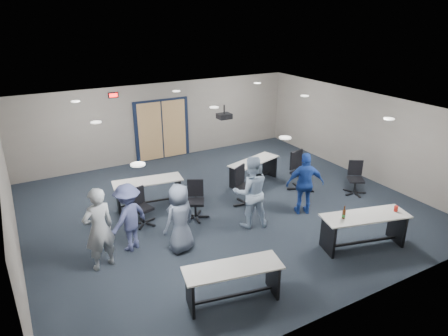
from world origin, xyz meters
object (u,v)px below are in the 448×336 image
chair_back_b (195,201)px  person_back (128,217)px  chair_back_d (302,172)px  person_plaid (180,218)px  table_front_left (233,278)px  table_front_right (364,225)px  person_lightblue (251,192)px  person_navy (305,184)px  chair_loose_right (356,178)px  table_back_left (148,188)px  table_back_right (254,168)px  person_gray (99,229)px  chair_back_a (143,207)px  chair_back_c (247,187)px

chair_back_b → person_back: (-1.88, -0.56, 0.29)m
chair_back_d → person_plaid: person_plaid is taller
table_front_left → table_front_right: 3.48m
person_lightblue → person_navy: 1.59m
chair_loose_right → person_lightblue: bearing=-146.0°
table_back_left → person_navy: 4.19m
table_front_left → chair_back_d: bearing=48.7°
person_navy → table_front_left: bearing=55.9°
table_back_left → table_back_right: table_back_left is taller
table_back_left → chair_back_d: size_ratio=1.62×
person_lightblue → person_navy: (1.59, -0.13, -0.08)m
table_front_right → chair_loose_right: size_ratio=2.13×
chair_back_d → person_lightblue: (-2.46, -1.02, 0.32)m
chair_back_d → table_back_right: bearing=116.9°
chair_back_d → person_navy: size_ratio=0.71×
chair_back_b → person_plaid: 1.50m
table_back_right → person_gray: bearing=-173.8°
table_front_left → chair_back_a: bearing=110.0°
table_back_left → person_lightblue: (1.83, -2.26, 0.40)m
table_back_right → chair_back_b: 2.83m
chair_loose_right → person_gray: person_gray is taller
table_back_right → person_plaid: (-3.47, -2.36, 0.30)m
table_front_right → chair_back_b: table_front_right is taller
table_front_right → person_lightblue: 2.68m
person_plaid → person_back: size_ratio=1.01×
chair_back_d → chair_loose_right: (1.20, -0.97, -0.11)m
chair_back_c → chair_back_d: chair_back_d is taller
person_plaid → person_lightblue: person_lightblue is taller
chair_back_a → person_plaid: bearing=-93.2°
person_gray → person_lightblue: (3.62, -0.03, 0.01)m
chair_back_d → chair_loose_right: bearing=-50.6°
chair_back_c → person_gray: 4.26m
person_gray → chair_back_c: bearing=178.5°
person_gray → table_front_left: bearing=115.3°
chair_back_a → person_gray: 1.90m
chair_back_b → person_lightblue: person_lightblue is taller
person_lightblue → chair_back_d: bearing=-140.7°
chair_back_d → chair_loose_right: size_ratio=1.22×
table_front_left → chair_back_c: (2.30, 3.16, 0.05)m
table_front_left → chair_loose_right: bearing=33.9°
chair_back_b → person_plaid: (-0.91, -1.16, 0.30)m
table_back_left → person_back: bearing=-112.2°
table_front_right → chair_back_b: size_ratio=2.07×
table_front_left → table_back_right: size_ratio=1.01×
person_lightblue → table_front_right: bearing=146.3°
table_front_left → chair_back_c: bearing=65.5°
person_lightblue → person_back: bearing=8.5°
table_back_left → chair_loose_right: bearing=-14.0°
table_back_right → chair_loose_right: chair_loose_right is taller
chair_back_b → person_back: 1.98m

